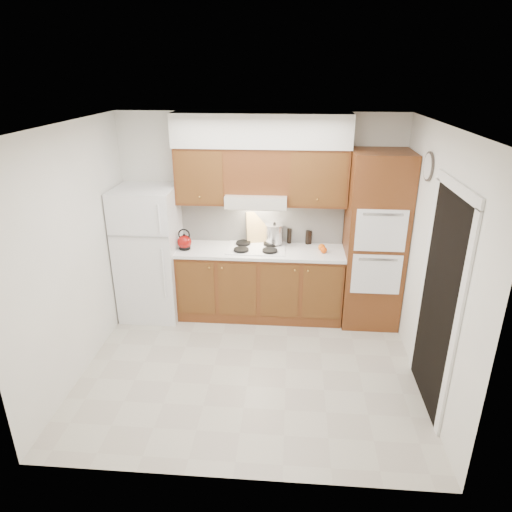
{
  "coord_description": "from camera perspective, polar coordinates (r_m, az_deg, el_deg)",
  "views": [
    {
      "loc": [
        0.4,
        -4.2,
        3.06
      ],
      "look_at": [
        0.03,
        0.45,
        1.15
      ],
      "focal_mm": 32.0,
      "sensor_mm": 36.0,
      "label": 1
    }
  ],
  "objects": [
    {
      "name": "wall_back",
      "position": [
        5.98,
        0.5,
        5.14
      ],
      "size": [
        3.6,
        0.02,
        2.6
      ],
      "primitive_type": "cube",
      "color": "white",
      "rests_on": "floor"
    },
    {
      "name": "doorway",
      "position": [
        4.56,
        21.82,
        -5.63
      ],
      "size": [
        0.02,
        0.9,
        2.1
      ],
      "primitive_type": "cube",
      "color": "black",
      "rests_on": "floor"
    },
    {
      "name": "condiment_a",
      "position": [
        6.0,
        4.18,
        2.51
      ],
      "size": [
        0.06,
        0.06,
        0.2
      ],
      "primitive_type": "cylinder",
      "rotation": [
        0.0,
        0.0,
        0.05
      ],
      "color": "black",
      "rests_on": "countertop"
    },
    {
      "name": "upper_cab_over_hood",
      "position": [
        5.67,
        0.14,
        10.71
      ],
      "size": [
        0.75,
        0.33,
        0.55
      ],
      "primitive_type": "cube",
      "color": "brown",
      "rests_on": "range_hood"
    },
    {
      "name": "ceiling",
      "position": [
        4.25,
        -0.95,
        16.04
      ],
      "size": [
        3.6,
        3.6,
        0.0
      ],
      "primitive_type": "plane",
      "color": "white",
      "rests_on": "wall_back"
    },
    {
      "name": "wall_clock",
      "position": [
        5.03,
        20.78,
        10.43
      ],
      "size": [
        0.02,
        0.3,
        0.3
      ],
      "primitive_type": "cylinder",
      "rotation": [
        0.0,
        1.57,
        0.0
      ],
      "color": "#3F3833",
      "rests_on": "wall_right"
    },
    {
      "name": "soffit",
      "position": [
        5.57,
        0.66,
        15.46
      ],
      "size": [
        2.13,
        0.36,
        0.4
      ],
      "primitive_type": "cube",
      "color": "silver",
      "rests_on": "wall_back"
    },
    {
      "name": "oven_cabinet",
      "position": [
        5.82,
        14.56,
        1.82
      ],
      "size": [
        0.7,
        0.65,
        2.2
      ],
      "primitive_type": "cube",
      "color": "brown",
      "rests_on": "floor"
    },
    {
      "name": "base_cabinets",
      "position": [
        6.01,
        0.5,
        -3.48
      ],
      "size": [
        2.11,
        0.6,
        0.9
      ],
      "primitive_type": "cube",
      "color": "brown",
      "rests_on": "floor"
    },
    {
      "name": "floor",
      "position": [
        5.21,
        -0.77,
        -13.68
      ],
      "size": [
        3.6,
        3.6,
        0.0
      ],
      "primitive_type": "plane",
      "color": "#B8B2A1",
      "rests_on": "ground"
    },
    {
      "name": "wall_left",
      "position": [
        5.06,
        -21.59,
        0.27
      ],
      "size": [
        0.02,
        3.0,
        2.6
      ],
      "primitive_type": "cube",
      "color": "white",
      "rests_on": "floor"
    },
    {
      "name": "countertop",
      "position": [
        5.81,
        0.51,
        0.66
      ],
      "size": [
        2.13,
        0.62,
        0.04
      ],
      "primitive_type": "cube",
      "color": "white",
      "rests_on": "base_cabinets"
    },
    {
      "name": "upper_cab_right",
      "position": [
        5.68,
        7.72,
        9.75
      ],
      "size": [
        0.73,
        0.33,
        0.7
      ],
      "primitive_type": "cube",
      "color": "brown",
      "rests_on": "wall_back"
    },
    {
      "name": "upper_cab_left",
      "position": [
        5.78,
        -6.81,
        10.01
      ],
      "size": [
        0.63,
        0.33,
        0.7
      ],
      "primitive_type": "cube",
      "color": "brown",
      "rests_on": "wall_back"
    },
    {
      "name": "cooktop",
      "position": [
        5.83,
        0.03,
        0.98
      ],
      "size": [
        0.74,
        0.5,
        0.01
      ],
      "primitive_type": "cube",
      "color": "white",
      "rests_on": "countertop"
    },
    {
      "name": "stock_pot",
      "position": [
        5.91,
        2.31,
        2.78
      ],
      "size": [
        0.3,
        0.3,
        0.24
      ],
      "primitive_type": "cylinder",
      "rotation": [
        0.0,
        0.0,
        -0.4
      ],
      "color": "silver",
      "rests_on": "cooktop"
    },
    {
      "name": "kettle",
      "position": [
        5.84,
        -8.93,
        1.74
      ],
      "size": [
        0.22,
        0.22,
        0.18
      ],
      "primitive_type": "sphere",
      "rotation": [
        0.0,
        0.0,
        -0.26
      ],
      "color": "maroon",
      "rests_on": "countertop"
    },
    {
      "name": "wall_right",
      "position": [
        4.76,
        21.25,
        -1.01
      ],
      "size": [
        0.02,
        3.0,
        2.6
      ],
      "primitive_type": "cube",
      "color": "white",
      "rests_on": "floor"
    },
    {
      "name": "condiment_b",
      "position": [
        5.99,
        6.48,
        2.33
      ],
      "size": [
        0.07,
        0.07,
        0.18
      ],
      "primitive_type": "cylinder",
      "rotation": [
        0.0,
        0.0,
        -0.35
      ],
      "color": "black",
      "rests_on": "countertop"
    },
    {
      "name": "orange_far",
      "position": [
        5.81,
        8.21,
        1.08
      ],
      "size": [
        0.12,
        0.12,
        0.09
      ],
      "primitive_type": "sphere",
      "rotation": [
        0.0,
        0.0,
        0.41
      ],
      "color": "#FF610D",
      "rests_on": "countertop"
    },
    {
      "name": "orange_near",
      "position": [
        5.73,
        8.46,
        0.74
      ],
      "size": [
        0.1,
        0.1,
        0.08
      ],
      "primitive_type": "sphere",
      "rotation": [
        0.0,
        0.0,
        -0.33
      ],
      "color": "#DD590B",
      "rests_on": "countertop"
    },
    {
      "name": "condiment_c",
      "position": [
        6.01,
        6.7,
        2.34
      ],
      "size": [
        0.08,
        0.08,
        0.17
      ],
      "primitive_type": "cylinder",
      "rotation": [
        0.0,
        0.0,
        0.31
      ],
      "color": "black",
      "rests_on": "countertop"
    },
    {
      "name": "range_hood",
      "position": [
        5.69,
        0.09,
        7.13
      ],
      "size": [
        0.75,
        0.45,
        0.15
      ],
      "primitive_type": "cube",
      "color": "silver",
      "rests_on": "wall_back"
    },
    {
      "name": "cutting_board",
      "position": [
        5.98,
        0.37,
        3.54
      ],
      "size": [
        0.34,
        0.18,
        0.43
      ],
      "primitive_type": "cube",
      "rotation": [
        -0.21,
        0.0,
        0.24
      ],
      "color": "#D4B86C",
      "rests_on": "countertop"
    },
    {
      "name": "backsplash",
      "position": [
        5.99,
        0.72,
        4.36
      ],
      "size": [
        2.11,
        0.03,
        0.56
      ],
      "primitive_type": "cube",
      "color": "white",
      "rests_on": "countertop"
    },
    {
      "name": "fridge",
      "position": [
        6.05,
        -13.16,
        0.33
      ],
      "size": [
        0.75,
        0.72,
        1.72
      ],
      "primitive_type": "cube",
      "color": "white",
      "rests_on": "floor"
    }
  ]
}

